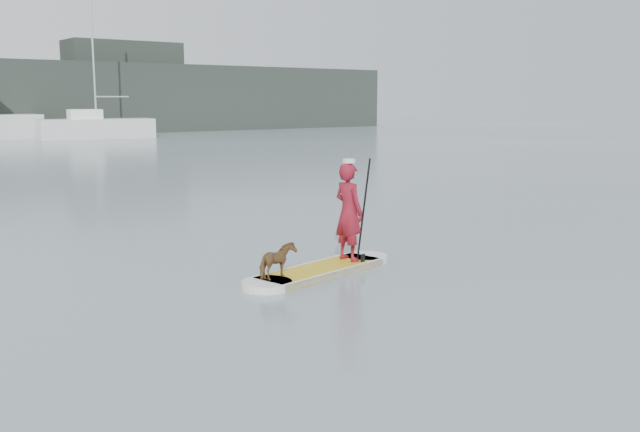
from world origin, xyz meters
TOP-DOWN VIEW (x-y plane):
  - ground at (0.00, 0.00)m, footprint 140.00×140.00m
  - paddleboard at (-0.41, 0.61)m, footprint 3.25×1.27m
  - paddler at (0.33, 0.76)m, footprint 0.44×0.64m
  - white_cap at (0.33, 0.76)m, footprint 0.22×0.22m
  - dog at (-1.41, 0.42)m, footprint 0.72×0.46m
  - paddle at (0.43, 0.48)m, footprint 0.10×0.30m
  - sailboat_e at (11.69, 44.44)m, footprint 8.58×3.93m
  - shore_building_east at (18.00, 54.00)m, footprint 10.00×4.00m

SIDE VIEW (x-z plane):
  - ground at x=0.00m, z-range 0.00..0.00m
  - paddleboard at x=-0.41m, z-range 0.00..0.12m
  - dog at x=-1.41m, z-range 0.12..0.68m
  - paddle at x=0.43m, z-range -0.20..1.80m
  - sailboat_e at x=11.69m, z-range -5.14..6.85m
  - paddler at x=0.33m, z-range 0.12..1.84m
  - white_cap at x=0.33m, z-range 1.84..1.91m
  - shore_building_east at x=18.00m, z-range 0.00..8.00m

